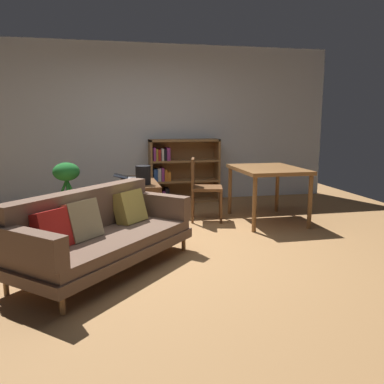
{
  "coord_description": "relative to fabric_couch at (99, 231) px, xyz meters",
  "views": [
    {
      "loc": [
        -0.63,
        -4.3,
        1.42
      ],
      "look_at": [
        0.37,
        0.31,
        0.56
      ],
      "focal_mm": 37.05,
      "sensor_mm": 36.0,
      "label": 1
    }
  ],
  "objects": [
    {
      "name": "bookshelf",
      "position": [
        1.33,
        3.02,
        0.17
      ],
      "size": [
        1.22,
        0.36,
        1.1
      ],
      "color": "olive",
      "rests_on": "ground_plane"
    },
    {
      "name": "desk_speaker",
      "position": [
        0.56,
        1.38,
        0.34
      ],
      "size": [
        0.2,
        0.2,
        0.25
      ],
      "color": "black",
      "rests_on": "media_console"
    },
    {
      "name": "open_laptop",
      "position": [
        0.42,
        1.92,
        0.23
      ],
      "size": [
        0.44,
        0.33,
        0.07
      ],
      "color": "silver",
      "rests_on": "media_console"
    },
    {
      "name": "ground_plane",
      "position": [
        0.72,
        0.52,
        -0.37
      ],
      "size": [
        8.16,
        8.16,
        0.0
      ],
      "primitive_type": "plane",
      "color": "#9E7042"
    },
    {
      "name": "fabric_couch",
      "position": [
        0.0,
        0.0,
        0.0
      ],
      "size": [
        1.85,
        1.9,
        0.76
      ],
      "color": "olive",
      "rests_on": "ground_plane"
    },
    {
      "name": "potted_floor_plant",
      "position": [
        -0.46,
        1.95,
        0.13
      ],
      "size": [
        0.37,
        0.41,
        0.84
      ],
      "color": "brown",
      "rests_on": "ground_plane"
    },
    {
      "name": "media_console",
      "position": [
        0.53,
        1.68,
        -0.08
      ],
      "size": [
        0.47,
        1.17,
        0.59
      ],
      "color": "brown",
      "rests_on": "ground_plane"
    },
    {
      "name": "dining_table",
      "position": [
        2.31,
        1.39,
        0.31
      ],
      "size": [
        0.88,
        1.13,
        0.77
      ],
      "color": "brown",
      "rests_on": "ground_plane"
    },
    {
      "name": "back_wall_panel",
      "position": [
        0.72,
        3.22,
        0.98
      ],
      "size": [
        6.8,
        0.1,
        2.7
      ],
      "primitive_type": "cube",
      "color": "silver",
      "rests_on": "ground_plane"
    },
    {
      "name": "dining_chair_near",
      "position": [
        1.41,
        1.61,
        0.14
      ],
      "size": [
        0.52,
        0.49,
        0.89
      ],
      "color": "brown",
      "rests_on": "ground_plane"
    }
  ]
}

